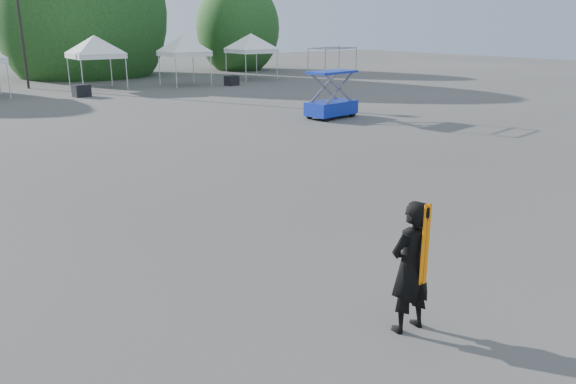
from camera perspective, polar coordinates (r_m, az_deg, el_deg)
ground at (r=9.89m, az=-0.30°, el=-7.20°), size 120.00×120.00×0.00m
tree_mid_e at (r=48.46m, az=-20.27°, el=16.74°), size 5.12×5.12×7.79m
tree_far_e at (r=52.05m, az=-5.10°, el=16.25°), size 3.84×3.84×5.84m
tent_f at (r=38.06m, az=-19.09°, el=14.43°), size 4.19×4.19×3.88m
tent_g at (r=39.13m, az=-10.57°, el=15.07°), size 3.90×3.90×3.88m
tent_h at (r=42.76m, az=-3.79°, el=15.43°), size 4.15×4.15×3.88m
man at (r=7.66m, az=12.36°, el=-7.44°), size 0.70×0.48×1.84m
scissor_lift at (r=24.98m, az=4.48°, el=10.97°), size 2.49×1.50×3.02m
crate_mid at (r=34.53m, az=-20.25°, el=9.63°), size 0.97×0.81×0.69m
crate_east at (r=38.75m, az=-5.74°, el=11.20°), size 0.93×0.79×0.65m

